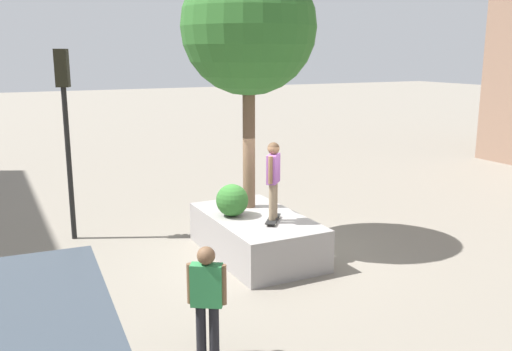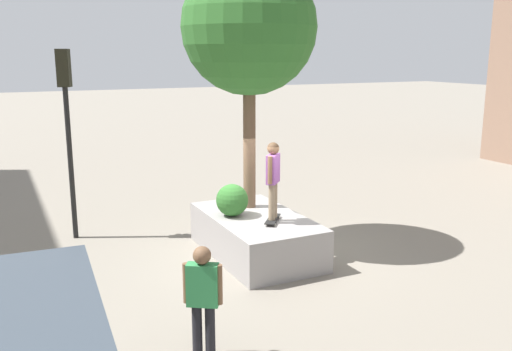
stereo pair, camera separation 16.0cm
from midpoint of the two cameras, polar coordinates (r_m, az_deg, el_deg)
name	(u,v)px [view 2 (the right image)]	position (r m, az deg, el deg)	size (l,w,h in m)	color
ground_plane	(261,256)	(12.25, 0.93, -8.31)	(120.00, 120.00, 0.00)	gray
planter_ledge	(256,235)	(12.19, 0.38, -6.20)	(3.30, 1.87, 0.89)	gray
plaza_tree	(249,28)	(12.30, -0.34, 15.00)	(2.95, 2.95, 5.49)	brown
boxwood_shrub	(232,200)	(11.97, -2.10, -2.56)	(0.70, 0.70, 0.70)	#2D6628
skateboard	(273,219)	(11.62, 2.14, -4.53)	(0.76, 0.66, 0.07)	black
skateboarder	(273,175)	(11.38, 2.17, 0.04)	(0.44, 0.43, 1.62)	#847056
traffic_light_corner	(67,112)	(13.48, -18.62, 6.27)	(0.37, 0.35, 4.46)	black
pedestrian_crossing	(203,294)	(8.11, -4.94, -12.09)	(0.41, 0.50, 1.70)	black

